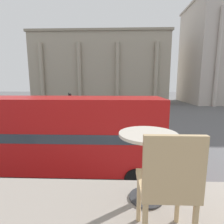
% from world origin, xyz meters
% --- Properties ---
extents(double_decker_bus, '(11.31, 2.77, 4.26)m').
position_xyz_m(double_decker_bus, '(-2.96, 6.74, 2.38)').
color(double_decker_bus, black).
rests_on(double_decker_bus, ground_plane).
extents(cafe_dining_table, '(0.60, 0.60, 0.73)m').
position_xyz_m(cafe_dining_table, '(0.76, -0.35, 4.29)').
color(cafe_dining_table, '#2D2D30').
rests_on(cafe_dining_table, cafe_floor_slab).
extents(cafe_chair_0, '(0.40, 0.40, 0.91)m').
position_xyz_m(cafe_chair_0, '(0.81, -0.90, 4.27)').
color(cafe_chair_0, tan).
rests_on(cafe_chair_0, cafe_floor_slab).
extents(plaza_building_left, '(32.23, 16.58, 16.57)m').
position_xyz_m(plaza_building_left, '(-3.92, 45.20, 8.29)').
color(plaza_building_left, '#A39984').
rests_on(plaza_building_left, ground_plane).
extents(traffic_light_near, '(0.42, 0.24, 3.75)m').
position_xyz_m(traffic_light_near, '(-1.02, 11.47, 2.45)').
color(traffic_light_near, black).
rests_on(traffic_light_near, ground_plane).
extents(traffic_light_mid, '(0.42, 0.24, 3.79)m').
position_xyz_m(traffic_light_mid, '(-5.59, 19.42, 2.48)').
color(traffic_light_mid, black).
rests_on(traffic_light_mid, ground_plane).
extents(car_maroon, '(4.20, 1.93, 1.35)m').
position_xyz_m(car_maroon, '(-5.78, 15.65, 0.70)').
color(car_maroon, black).
rests_on(car_maroon, ground_plane).
extents(pedestrian_blue, '(0.32, 0.32, 1.73)m').
position_xyz_m(pedestrian_blue, '(3.31, 26.24, 1.00)').
color(pedestrian_blue, '#282B33').
rests_on(pedestrian_blue, ground_plane).
extents(pedestrian_black, '(0.32, 0.32, 1.72)m').
position_xyz_m(pedestrian_black, '(-1.66, 21.85, 0.99)').
color(pedestrian_black, '#282B33').
rests_on(pedestrian_black, ground_plane).
extents(pedestrian_white, '(0.32, 0.32, 1.79)m').
position_xyz_m(pedestrian_white, '(0.32, 33.69, 1.04)').
color(pedestrian_white, '#282B33').
rests_on(pedestrian_white, ground_plane).
extents(pedestrian_red, '(0.32, 0.32, 1.64)m').
position_xyz_m(pedestrian_red, '(1.45, 15.84, 0.94)').
color(pedestrian_red, '#282B33').
rests_on(pedestrian_red, ground_plane).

